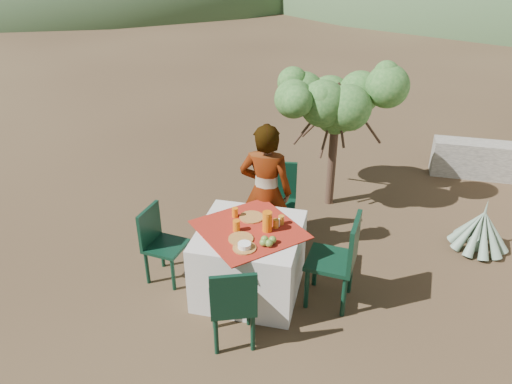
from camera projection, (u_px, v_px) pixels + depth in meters
ground at (228, 285)px, 5.38m from camera, size 160.00×160.00×0.00m
table at (250, 260)px, 5.15m from camera, size 1.30×1.30×0.76m
chair_far at (277, 199)px, 5.95m from camera, size 0.49×0.49×0.97m
chair_near at (233, 303)px, 4.41m from camera, size 0.53×0.53×0.88m
chair_left at (159, 241)px, 5.30m from camera, size 0.44×0.44×0.85m
chair_right at (340, 257)px, 4.90m from camera, size 0.50×0.50×1.00m
person at (266, 192)px, 5.54m from camera, size 0.59×0.39×1.62m
shrub_tree at (341, 107)px, 6.33m from camera, size 1.48×1.45×1.74m
agave at (481, 230)px, 5.89m from camera, size 0.69×0.69×0.73m
plate_far at (251, 217)px, 5.15m from camera, size 0.25×0.25×0.01m
plate_near at (241, 239)px, 4.80m from camera, size 0.24×0.24×0.01m
glass_far at (235, 212)px, 5.15m from camera, size 0.06×0.06×0.10m
glass_near at (236, 226)px, 4.91m from camera, size 0.07×0.07×0.12m
juice_pitcher at (267, 222)px, 4.89m from camera, size 0.10×0.10×0.21m
bowl_plate at (244, 248)px, 4.67m from camera, size 0.23×0.23×0.01m
white_bowl at (244, 245)px, 4.66m from camera, size 0.13×0.13×0.05m
jar_left at (276, 223)px, 4.97m from camera, size 0.06×0.06×0.09m
jar_right at (281, 220)px, 5.03m from camera, size 0.06×0.06×0.10m
napkin_holder at (277, 223)px, 5.00m from camera, size 0.07×0.05×0.08m
fruit_cluster at (267, 241)px, 4.71m from camera, size 0.15×0.14×0.07m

